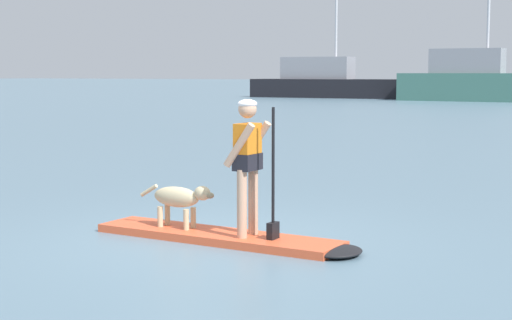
{
  "coord_description": "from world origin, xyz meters",
  "views": [
    {
      "loc": [
        5.07,
        -8.25,
        2.06
      ],
      "look_at": [
        0.0,
        1.0,
        0.9
      ],
      "focal_mm": 55.97,
      "sensor_mm": 36.0,
      "label": 1
    }
  ],
  "objects_px": {
    "paddleboard": "(233,238)",
    "moored_boat_far_starboard": "(325,82)",
    "person_paddler": "(249,157)",
    "moored_boat_center": "(476,81)",
    "dog": "(180,198)"
  },
  "relations": [
    {
      "from": "dog",
      "to": "paddleboard",
      "type": "bearing_deg",
      "value": -1.75
    },
    {
      "from": "paddleboard",
      "to": "person_paddler",
      "type": "bearing_deg",
      "value": -1.75
    },
    {
      "from": "moored_boat_far_starboard",
      "to": "moored_boat_center",
      "type": "bearing_deg",
      "value": -10.59
    },
    {
      "from": "person_paddler",
      "to": "moored_boat_far_starboard",
      "type": "xyz_separation_m",
      "value": [
        -21.89,
        51.93,
        0.2
      ]
    },
    {
      "from": "paddleboard",
      "to": "dog",
      "type": "bearing_deg",
      "value": 178.25
    },
    {
      "from": "paddleboard",
      "to": "moored_boat_far_starboard",
      "type": "xyz_separation_m",
      "value": [
        -21.66,
        51.93,
        1.2
      ]
    },
    {
      "from": "person_paddler",
      "to": "moored_boat_center",
      "type": "xyz_separation_m",
      "value": [
        -9.11,
        49.54,
        0.4
      ]
    },
    {
      "from": "dog",
      "to": "moored_boat_center",
      "type": "relative_size",
      "value": 0.1
    },
    {
      "from": "paddleboard",
      "to": "moored_boat_center",
      "type": "height_order",
      "value": "moored_boat_center"
    },
    {
      "from": "moored_boat_center",
      "to": "person_paddler",
      "type": "bearing_deg",
      "value": -79.58
    },
    {
      "from": "moored_boat_far_starboard",
      "to": "moored_boat_center",
      "type": "distance_m",
      "value": 13.0
    },
    {
      "from": "moored_boat_center",
      "to": "dog",
      "type": "bearing_deg",
      "value": -80.72
    },
    {
      "from": "paddleboard",
      "to": "person_paddler",
      "type": "xyz_separation_m",
      "value": [
        0.23,
        -0.01,
        1.0
      ]
    },
    {
      "from": "moored_boat_far_starboard",
      "to": "moored_boat_center",
      "type": "height_order",
      "value": "moored_boat_center"
    },
    {
      "from": "moored_boat_far_starboard",
      "to": "paddleboard",
      "type": "bearing_deg",
      "value": -67.36
    }
  ]
}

